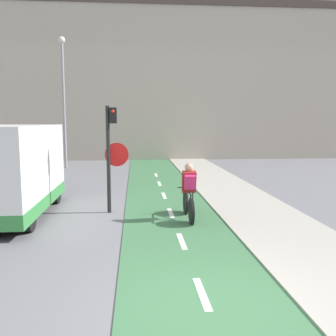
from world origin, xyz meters
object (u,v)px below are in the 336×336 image
(street_lamp_far, at_px, (63,89))
(van, at_px, (8,172))
(cyclist_near, at_px, (189,193))
(traffic_light_pole, at_px, (111,147))

(street_lamp_far, xyz_separation_m, van, (0.40, -10.77, -3.09))
(cyclist_near, height_order, van, van)
(street_lamp_far, bearing_deg, van, -87.88)
(cyclist_near, bearing_deg, van, 170.63)
(traffic_light_pole, height_order, van, traffic_light_pole)
(street_lamp_far, height_order, cyclist_near, street_lamp_far)
(traffic_light_pole, distance_m, cyclist_near, 2.58)
(van, bearing_deg, traffic_light_pole, 3.49)
(traffic_light_pole, bearing_deg, van, -176.51)
(cyclist_near, xyz_separation_m, van, (-4.88, 0.81, 0.51))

